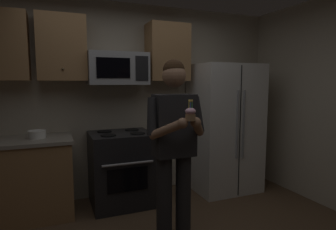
{
  "coord_description": "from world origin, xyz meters",
  "views": [
    {
      "loc": [
        -0.91,
        -2.11,
        1.55
      ],
      "look_at": [
        0.06,
        0.3,
        1.25
      ],
      "focal_mm": 30.28,
      "sensor_mm": 36.0,
      "label": 1
    }
  ],
  "objects_px": {
    "oven_range": "(122,168)",
    "refrigerator": "(225,128)",
    "bowl_large_white": "(37,134)",
    "cupcake": "(190,114)",
    "microwave": "(118,69)",
    "person": "(174,142)"
  },
  "relations": [
    {
      "from": "bowl_large_white",
      "to": "person",
      "type": "distance_m",
      "value": 1.64
    },
    {
      "from": "microwave",
      "to": "refrigerator",
      "type": "xyz_separation_m",
      "value": [
        1.5,
        -0.16,
        -0.82
      ]
    },
    {
      "from": "refrigerator",
      "to": "person",
      "type": "height_order",
      "value": "refrigerator"
    },
    {
      "from": "refrigerator",
      "to": "cupcake",
      "type": "distance_m",
      "value": 1.88
    },
    {
      "from": "bowl_large_white",
      "to": "cupcake",
      "type": "height_order",
      "value": "cupcake"
    },
    {
      "from": "bowl_large_white",
      "to": "refrigerator",
      "type": "bearing_deg",
      "value": -1.21
    },
    {
      "from": "bowl_large_white",
      "to": "person",
      "type": "height_order",
      "value": "person"
    },
    {
      "from": "oven_range",
      "to": "bowl_large_white",
      "type": "xyz_separation_m",
      "value": [
        -0.96,
        0.01,
        0.51
      ]
    },
    {
      "from": "bowl_large_white",
      "to": "person",
      "type": "bearing_deg",
      "value": -41.46
    },
    {
      "from": "microwave",
      "to": "cupcake",
      "type": "bearing_deg",
      "value": -79.87
    },
    {
      "from": "cupcake",
      "to": "bowl_large_white",
      "type": "bearing_deg",
      "value": 130.97
    },
    {
      "from": "bowl_large_white",
      "to": "microwave",
      "type": "bearing_deg",
      "value": 6.37
    },
    {
      "from": "oven_range",
      "to": "refrigerator",
      "type": "height_order",
      "value": "refrigerator"
    },
    {
      "from": "bowl_large_white",
      "to": "cupcake",
      "type": "relative_size",
      "value": 1.12
    },
    {
      "from": "oven_range",
      "to": "bowl_large_white",
      "type": "bearing_deg",
      "value": 179.24
    },
    {
      "from": "refrigerator",
      "to": "person",
      "type": "bearing_deg",
      "value": -139.96
    },
    {
      "from": "cupcake",
      "to": "person",
      "type": "bearing_deg",
      "value": 90.0
    },
    {
      "from": "microwave",
      "to": "refrigerator",
      "type": "height_order",
      "value": "microwave"
    },
    {
      "from": "microwave",
      "to": "cupcake",
      "type": "height_order",
      "value": "microwave"
    },
    {
      "from": "cupcake",
      "to": "refrigerator",
      "type": "bearing_deg",
      "value": 47.93
    },
    {
      "from": "oven_range",
      "to": "microwave",
      "type": "bearing_deg",
      "value": 89.98
    },
    {
      "from": "microwave",
      "to": "person",
      "type": "xyz_separation_m",
      "value": [
        0.27,
        -1.19,
        -0.72
      ]
    }
  ]
}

